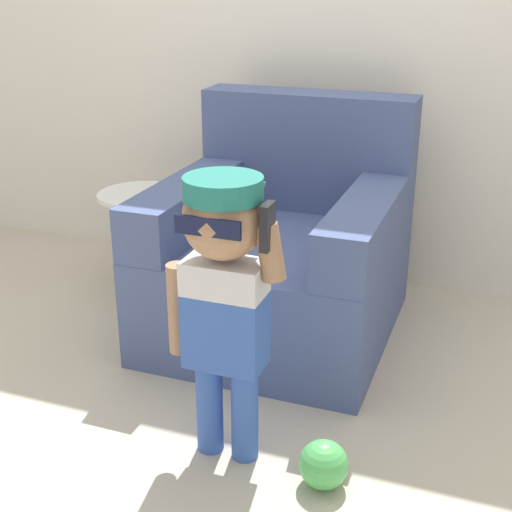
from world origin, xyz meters
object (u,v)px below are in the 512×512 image
Objects in this scene: armchair at (282,252)px; toy_ball at (323,465)px; side_table at (144,231)px; person_child at (224,278)px.

toy_ball is (0.44, -0.94, -0.26)m from armchair.
armchair is 2.13× the size of side_table.
toy_ball is (1.17, -1.08, -0.21)m from side_table.
side_table reaches higher than toy_ball.
side_table is 3.22× the size of toy_ball.
person_child is at bearing -82.62° from armchair.
armchair is at bearing -10.71° from side_table.
armchair reaches higher than side_table.
side_table is (-0.84, 1.03, -0.32)m from person_child.
side_table is (-0.73, 0.14, -0.05)m from armchair.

